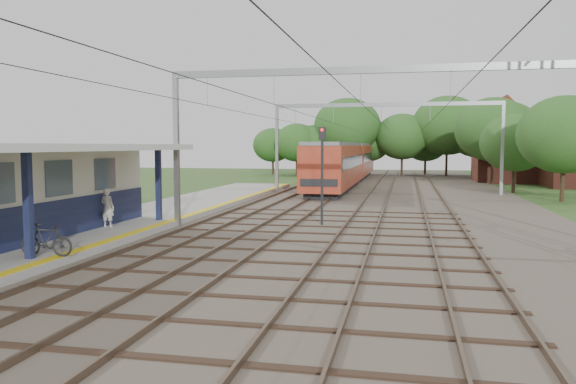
% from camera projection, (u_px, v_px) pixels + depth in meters
% --- Properties ---
extents(ground, '(160.00, 160.00, 0.00)m').
position_uv_depth(ground, '(104.00, 360.00, 9.78)').
color(ground, '#2D4C1E').
rests_on(ground, ground).
extents(ballast_bed, '(18.00, 90.00, 0.10)m').
position_uv_depth(ballast_bed, '(389.00, 200.00, 38.21)').
color(ballast_bed, '#473D33').
rests_on(ballast_bed, ground).
extents(platform, '(5.00, 52.00, 0.35)m').
position_uv_depth(platform, '(116.00, 226.00, 24.96)').
color(platform, gray).
rests_on(platform, ground).
extents(yellow_stripe, '(0.45, 52.00, 0.01)m').
position_uv_depth(yellow_stripe, '(163.00, 223.00, 24.49)').
color(yellow_stripe, yellow).
rests_on(yellow_stripe, platform).
extents(rail_tracks, '(11.80, 88.00, 0.15)m').
position_uv_depth(rail_tracks, '(352.00, 197.00, 38.72)').
color(rail_tracks, brown).
rests_on(rail_tracks, ballast_bed).
extents(catenary_system, '(17.22, 88.00, 7.00)m').
position_uv_depth(catenary_system, '(377.00, 116.00, 33.29)').
color(catenary_system, gray).
rests_on(catenary_system, ground).
extents(tree_band, '(31.72, 30.88, 8.82)m').
position_uv_depth(tree_band, '(395.00, 135.00, 64.29)').
color(tree_band, '#382619').
rests_on(tree_band, ground).
extents(house_far, '(8.00, 6.12, 8.66)m').
position_uv_depth(house_far, '(516.00, 151.00, 56.94)').
color(house_far, brown).
rests_on(house_far, ground).
extents(person, '(0.63, 0.45, 1.63)m').
position_uv_depth(person, '(108.00, 208.00, 23.19)').
color(person, beige).
rests_on(person, platform).
extents(bicycle, '(1.72, 0.60, 1.02)m').
position_uv_depth(bicycle, '(46.00, 240.00, 17.07)').
color(bicycle, black).
rests_on(bicycle, platform).
extents(train, '(2.96, 36.88, 3.89)m').
position_uv_depth(train, '(348.00, 162.00, 54.74)').
color(train, black).
rests_on(train, ballast_bed).
extents(signal_post, '(0.32, 0.27, 4.57)m').
position_uv_depth(signal_post, '(322.00, 163.00, 25.56)').
color(signal_post, black).
rests_on(signal_post, ground).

